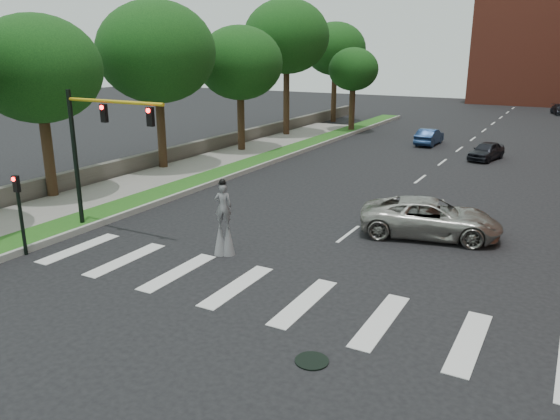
# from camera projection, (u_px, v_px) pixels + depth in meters

# --- Properties ---
(ground_plane) EXTENTS (160.00, 160.00, 0.00)m
(ground_plane) POSITION_uv_depth(u_px,v_px,m) (254.00, 306.00, 17.35)
(ground_plane) COLOR black
(ground_plane) RESTS_ON ground
(grass_median) EXTENTS (2.00, 60.00, 0.25)m
(grass_median) POSITION_uv_depth(u_px,v_px,m) (262.00, 160.00, 39.43)
(grass_median) COLOR #1E5317
(grass_median) RESTS_ON ground
(median_curb) EXTENTS (0.20, 60.00, 0.28)m
(median_curb) POSITION_uv_depth(u_px,v_px,m) (275.00, 161.00, 38.94)
(median_curb) COLOR #999994
(median_curb) RESTS_ON ground
(sidewalk_left) EXTENTS (4.00, 60.00, 0.18)m
(sidewalk_left) POSITION_uv_depth(u_px,v_px,m) (133.00, 185.00, 32.42)
(sidewalk_left) COLOR gray
(sidewalk_left) RESTS_ON ground
(stone_wall) EXTENTS (0.50, 56.00, 1.10)m
(stone_wall) POSITION_uv_depth(u_px,v_px,m) (216.00, 144.00, 43.52)
(stone_wall) COLOR #524D46
(stone_wall) RESTS_ON ground
(manhole) EXTENTS (0.90, 0.90, 0.04)m
(manhole) POSITION_uv_depth(u_px,v_px,m) (312.00, 361.00, 14.28)
(manhole) COLOR black
(manhole) RESTS_ON ground
(traffic_signal) EXTENTS (5.30, 0.23, 6.20)m
(traffic_signal) POSITION_uv_depth(u_px,v_px,m) (93.00, 139.00, 23.20)
(traffic_signal) COLOR black
(traffic_signal) RESTS_ON ground
(secondary_signal) EXTENTS (0.25, 0.21, 3.23)m
(secondary_signal) POSITION_uv_depth(u_px,v_px,m) (20.00, 208.00, 21.13)
(secondary_signal) COLOR black
(secondary_signal) RESTS_ON ground
(stilt_performer) EXTENTS (0.81, 0.67, 3.09)m
(stilt_performer) POSITION_uv_depth(u_px,v_px,m) (224.00, 225.00, 21.34)
(stilt_performer) COLOR #312113
(stilt_performer) RESTS_ON ground
(suv_crossing) EXTENTS (6.39, 3.95, 1.65)m
(suv_crossing) POSITION_uv_depth(u_px,v_px,m) (431.00, 218.00, 23.61)
(suv_crossing) COLOR #A1A098
(suv_crossing) RESTS_ON ground
(car_near) EXTENTS (2.40, 4.15, 1.33)m
(car_near) POSITION_uv_depth(u_px,v_px,m) (486.00, 151.00, 39.86)
(car_near) COLOR black
(car_near) RESTS_ON ground
(car_mid) EXTENTS (1.58, 4.23, 1.38)m
(car_mid) POSITION_uv_depth(u_px,v_px,m) (429.00, 137.00, 46.09)
(car_mid) COLOR navy
(car_mid) RESTS_ON ground
(tree_1) EXTENTS (6.48, 6.48, 9.61)m
(tree_1) POSITION_uv_depth(u_px,v_px,m) (38.00, 70.00, 27.89)
(tree_1) COLOR #312113
(tree_1) RESTS_ON ground
(tree_2) EXTENTS (7.58, 7.58, 10.86)m
(tree_2) POSITION_uv_depth(u_px,v_px,m) (156.00, 52.00, 34.76)
(tree_2) COLOR #312113
(tree_2) RESTS_ON ground
(tree_3) EXTENTS (6.52, 6.52, 9.57)m
(tree_3) POSITION_uv_depth(u_px,v_px,m) (240.00, 63.00, 41.37)
(tree_3) COLOR #312113
(tree_3) RESTS_ON ground
(tree_4) EXTENTS (7.66, 7.66, 12.13)m
(tree_4) POSITION_uv_depth(u_px,v_px,m) (287.00, 37.00, 48.43)
(tree_4) COLOR #312113
(tree_4) RESTS_ON ground
(tree_5) EXTENTS (6.59, 6.59, 10.61)m
(tree_5) POSITION_uv_depth(u_px,v_px,m) (335.00, 49.00, 58.51)
(tree_5) COLOR #312113
(tree_5) RESTS_ON ground
(tree_6) EXTENTS (4.73, 4.73, 7.97)m
(tree_6) POSITION_uv_depth(u_px,v_px,m) (353.00, 70.00, 51.67)
(tree_6) COLOR #312113
(tree_6) RESTS_ON ground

